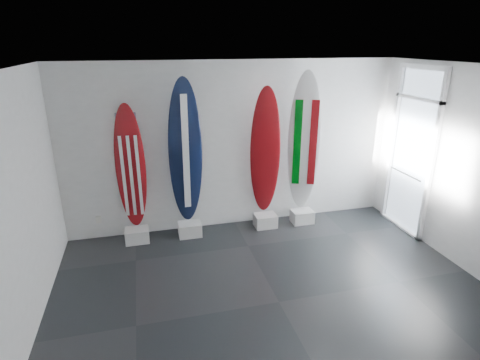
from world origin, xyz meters
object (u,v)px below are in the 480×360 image
object	(u,v)px
surfboard_usa	(131,168)
surfboard_italy	(304,143)
surfboard_navy	(186,153)
surfboard_swiss	(265,152)

from	to	relation	value
surfboard_usa	surfboard_italy	bearing A→B (deg)	2.77
surfboard_navy	surfboard_usa	bearing A→B (deg)	177.04
surfboard_usa	surfboard_navy	size ratio (longest dim) A/B	0.85
surfboard_navy	surfboard_swiss	distance (m)	1.42
surfboard_navy	surfboard_italy	size ratio (longest dim) A/B	0.97
surfboard_usa	surfboard_navy	world-z (taller)	surfboard_navy
surfboard_usa	surfboard_swiss	xyz separation A→B (m)	(2.33, 0.00, 0.10)
surfboard_swiss	surfboard_usa	bearing A→B (deg)	-165.95
surfboard_italy	surfboard_swiss	bearing A→B (deg)	-158.67
surfboard_usa	surfboard_swiss	size ratio (longest dim) A/B	0.91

